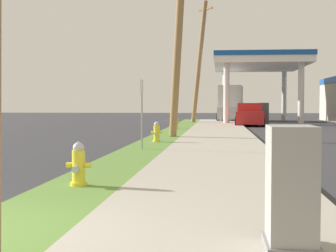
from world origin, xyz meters
name	(u,v)px	position (x,y,z in m)	size (l,w,h in m)	color
fire_hydrant_nearest	(79,166)	(0.67, 3.50, 0.45)	(0.42, 0.38, 0.74)	yellow
fire_hydrant_second	(157,133)	(0.76, 13.32, 0.45)	(0.42, 0.38, 0.74)	yellow
fire_hydrant_third	(176,123)	(0.64, 22.95, 0.45)	(0.42, 0.37, 0.74)	yellow
utility_pole_midground	(178,35)	(1.33, 16.21, 4.40)	(1.38, 0.68, 8.39)	#937047
utility_pole_background	(199,61)	(1.56, 32.90, 4.72)	(1.71, 1.72, 9.04)	#937047
utility_cabinet	(291,192)	(3.70, 0.12, 0.66)	(0.49, 0.65, 1.17)	slate
street_sign_post	(142,100)	(0.68, 10.37, 1.63)	(0.05, 0.36, 2.12)	gray
car_red_by_near_pump	(249,115)	(5.11, 29.93, 0.72)	(2.09, 4.57, 1.57)	red
truck_silver_at_forecourt	(231,104)	(4.13, 39.89, 1.49)	(2.61, 6.54, 3.11)	#BCBCC1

